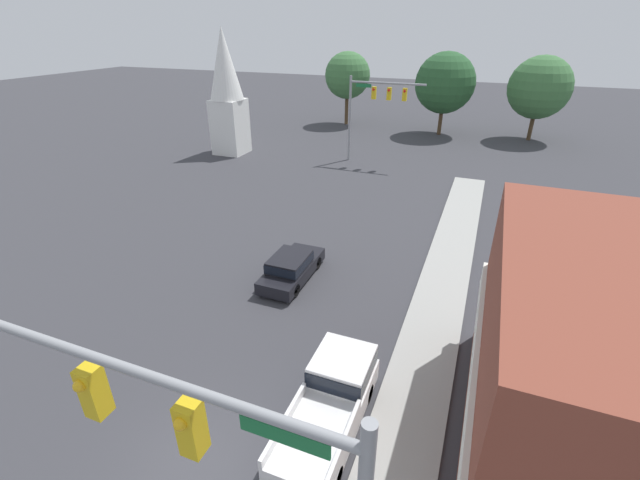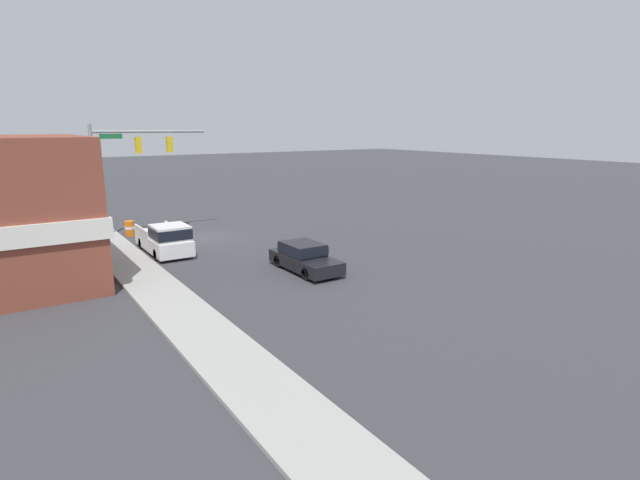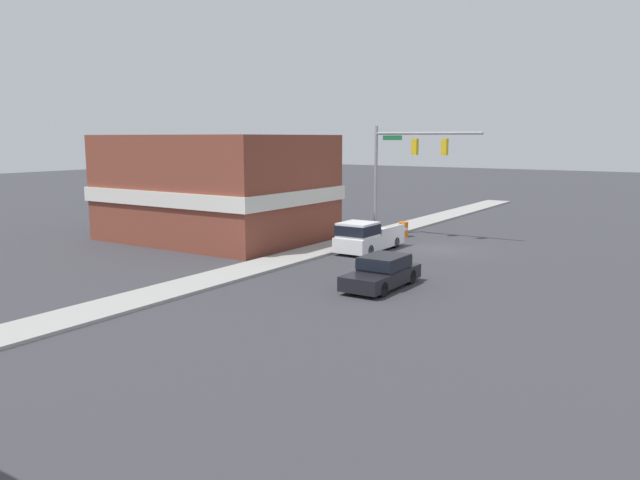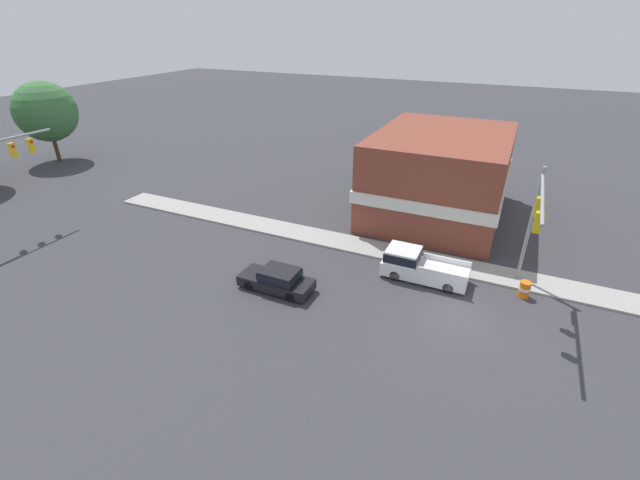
% 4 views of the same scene
% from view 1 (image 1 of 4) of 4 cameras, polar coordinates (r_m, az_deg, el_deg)
% --- Properties ---
extents(ground_plane, '(200.00, 200.00, 0.00)m').
position_cam_1_polar(ground_plane, '(15.02, -16.34, -26.48)').
color(ground_plane, '#38383D').
extents(near_signal_assembly, '(7.47, 0.49, 7.45)m').
position_cam_1_polar(near_signal_assembly, '(7.96, -12.07, -27.74)').
color(near_signal_assembly, gray).
rests_on(near_signal_assembly, ground).
extents(far_signal_assembly, '(6.78, 0.49, 7.64)m').
position_cam_1_polar(far_signal_assembly, '(40.25, 7.19, 17.93)').
color(far_signal_assembly, gray).
rests_on(far_signal_assembly, ground).
extents(car_lead, '(1.83, 4.58, 1.43)m').
position_cam_1_polar(car_lead, '(21.80, -3.87, -3.60)').
color(car_lead, black).
rests_on(car_lead, ground).
extents(pickup_truck_parked, '(1.99, 5.33, 1.86)m').
position_cam_1_polar(pickup_truck_parked, '(14.86, 1.73, -20.26)').
color(pickup_truck_parked, black).
rests_on(pickup_truck_parked, ground).
extents(church_steeple, '(3.19, 3.19, 11.61)m').
position_cam_1_polar(church_steeple, '(44.07, -12.35, 18.95)').
color(church_steeple, white).
rests_on(church_steeple, ground).
extents(backdrop_tree_left_far, '(5.60, 5.60, 8.76)m').
position_cam_1_polar(backdrop_tree_left_far, '(57.00, 3.68, 21.05)').
color(backdrop_tree_left_far, '#4C3823').
rests_on(backdrop_tree_left_far, ground).
extents(backdrop_tree_left_mid, '(6.66, 6.66, 9.09)m').
position_cam_1_polar(backdrop_tree_left_mid, '(53.06, 16.33, 19.45)').
color(backdrop_tree_left_mid, '#4C3823').
rests_on(backdrop_tree_left_mid, ground).
extents(backdrop_tree_center, '(6.53, 6.53, 8.88)m').
position_cam_1_polar(backdrop_tree_center, '(53.91, 27.24, 17.62)').
color(backdrop_tree_center, '#4C3823').
rests_on(backdrop_tree_center, ground).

